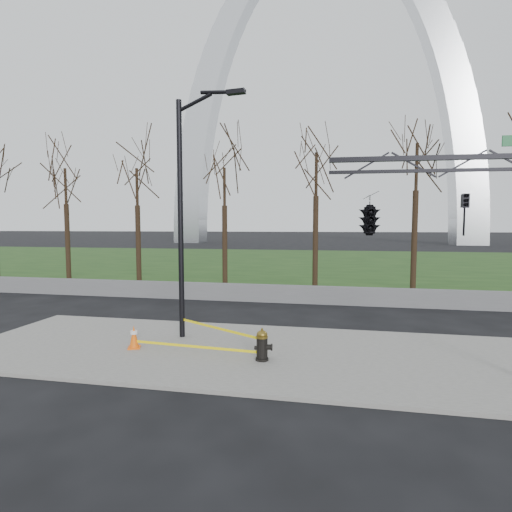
% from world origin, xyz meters
% --- Properties ---
extents(ground, '(500.00, 500.00, 0.00)m').
position_xyz_m(ground, '(0.00, 0.00, 0.00)').
color(ground, black).
rests_on(ground, ground).
extents(sidewalk, '(18.00, 6.00, 0.10)m').
position_xyz_m(sidewalk, '(0.00, 0.00, 0.05)').
color(sidewalk, slate).
rests_on(sidewalk, ground).
extents(grass_strip, '(120.00, 40.00, 0.06)m').
position_xyz_m(grass_strip, '(0.00, 30.00, 0.03)').
color(grass_strip, '#1D3E16').
rests_on(grass_strip, ground).
extents(guardrail, '(60.00, 0.30, 0.90)m').
position_xyz_m(guardrail, '(0.00, 8.00, 0.45)').
color(guardrail, '#59595B').
rests_on(guardrail, ground).
extents(gateway_arch, '(66.00, 6.00, 65.00)m').
position_xyz_m(gateway_arch, '(0.00, 75.00, 32.50)').
color(gateway_arch, silver).
rests_on(gateway_arch, ground).
extents(tree_row, '(43.33, 4.00, 9.16)m').
position_xyz_m(tree_row, '(-1.34, 12.00, 4.58)').
color(tree_row, black).
rests_on(tree_row, ground).
extents(fire_hydrant, '(0.57, 0.37, 0.92)m').
position_xyz_m(fire_hydrant, '(0.54, -0.78, 0.52)').
color(fire_hydrant, black).
rests_on(fire_hydrant, sidewalk).
extents(traffic_cone, '(0.48, 0.48, 0.71)m').
position_xyz_m(traffic_cone, '(-3.57, -0.47, 0.46)').
color(traffic_cone, '#F75F0D').
rests_on(traffic_cone, sidewalk).
extents(street_light, '(2.39, 0.46, 8.21)m').
position_xyz_m(street_light, '(-2.35, 0.98, 4.69)').
color(street_light, black).
rests_on(street_light, ground).
extents(traffic_signal_mast, '(5.10, 2.51, 6.00)m').
position_xyz_m(traffic_signal_mast, '(4.07, -1.33, 4.15)').
color(traffic_signal_mast, black).
rests_on(traffic_signal_mast, ground).
extents(caution_tape, '(4.09, 1.79, 0.46)m').
position_xyz_m(caution_tape, '(-1.29, -0.28, 0.50)').
color(caution_tape, yellow).
rests_on(caution_tape, ground).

